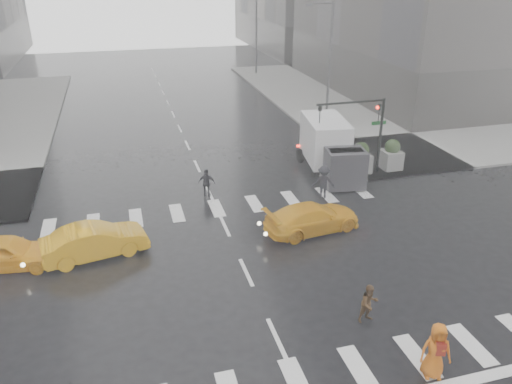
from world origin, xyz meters
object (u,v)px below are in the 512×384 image
object	(u,v)px
pedestrian_orange	(436,351)
box_truck	(330,147)
taxi_mid	(95,241)
taxi_front	(6,253)
pedestrian_brown	(369,303)
traffic_signal_pole	(366,122)

from	to	relation	value
pedestrian_orange	box_truck	world-z (taller)	box_truck
taxi_mid	taxi_front	bearing A→B (deg)	77.40
pedestrian_brown	box_truck	bearing A→B (deg)	64.13
taxi_front	box_truck	world-z (taller)	box_truck
traffic_signal_pole	taxi_front	xyz separation A→B (m)	(-18.23, -5.04, -2.53)
traffic_signal_pole	taxi_front	distance (m)	19.08
taxi_front	box_truck	distance (m)	17.55
pedestrian_orange	box_truck	xyz separation A→B (m)	(3.31, 15.60, 0.71)
taxi_mid	box_truck	xyz separation A→B (m)	(13.08, 5.90, 0.93)
pedestrian_brown	pedestrian_orange	world-z (taller)	pedestrian_orange
pedestrian_orange	taxi_mid	distance (m)	13.77
pedestrian_orange	box_truck	size ratio (longest dim) A/B	0.32
traffic_signal_pole	pedestrian_brown	distance (m)	13.52
box_truck	pedestrian_brown	bearing A→B (deg)	-98.52
traffic_signal_pole	box_truck	bearing A→B (deg)	155.08
taxi_mid	pedestrian_orange	bearing A→B (deg)	-146.37
traffic_signal_pole	taxi_front	world-z (taller)	traffic_signal_pole
pedestrian_brown	taxi_front	xyz separation A→B (m)	(-12.53, 6.97, -0.03)
traffic_signal_pole	pedestrian_orange	bearing A→B (deg)	-108.71
traffic_signal_pole	pedestrian_orange	xyz separation A→B (m)	(-5.02, -14.81, -2.29)
traffic_signal_pole	taxi_mid	distance (m)	15.84
taxi_front	traffic_signal_pole	bearing A→B (deg)	-66.50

